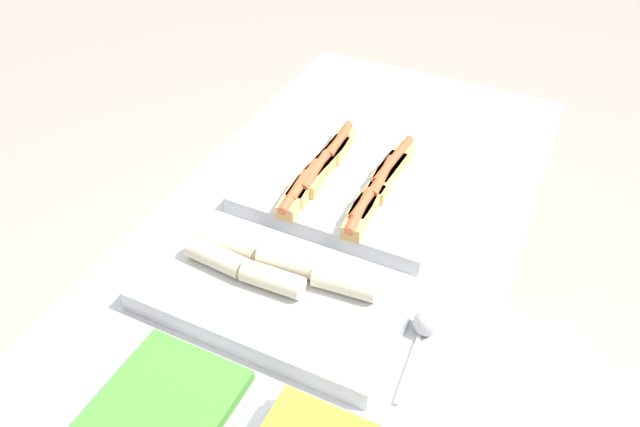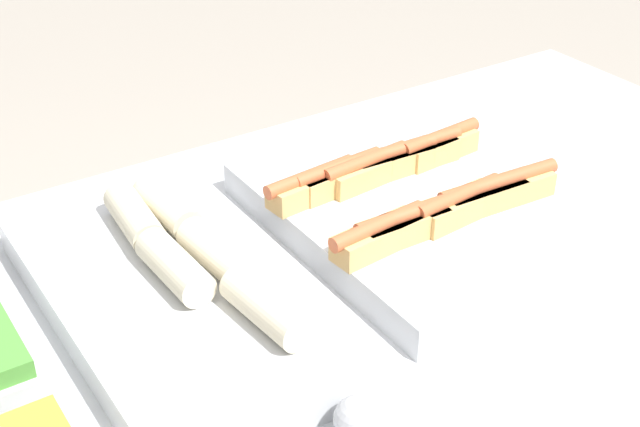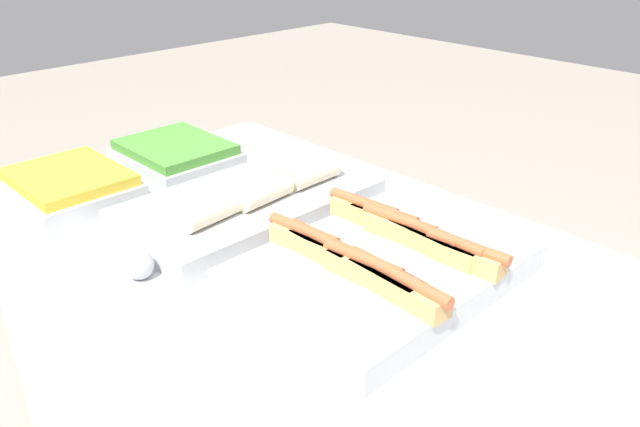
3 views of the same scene
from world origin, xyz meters
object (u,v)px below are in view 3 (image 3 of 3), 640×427
(tray_hotdogs, at_px, (384,263))
(tray_side_front, at_px, (70,187))
(serving_spoon_near, at_px, (137,264))
(tray_wraps, at_px, (253,201))
(tray_side_back, at_px, (176,156))

(tray_hotdogs, height_order, tray_side_front, tray_hotdogs)
(tray_hotdogs, relative_size, serving_spoon_near, 2.35)
(tray_hotdogs, distance_m, serving_spoon_near, 0.45)
(tray_wraps, relative_size, serving_spoon_near, 2.59)
(tray_side_front, bearing_deg, tray_side_back, 90.00)
(tray_hotdogs, distance_m, tray_side_front, 0.77)
(tray_side_back, bearing_deg, tray_hotdogs, -2.15)
(tray_hotdogs, xyz_separation_m, serving_spoon_near, (-0.33, -0.31, -0.01))
(tray_hotdogs, bearing_deg, tray_side_front, -160.66)
(tray_side_front, bearing_deg, tray_hotdogs, 19.34)
(tray_side_front, bearing_deg, serving_spoon_near, -8.23)
(serving_spoon_near, bearing_deg, tray_side_back, 139.64)
(serving_spoon_near, bearing_deg, tray_side_front, 171.77)
(tray_side_front, height_order, tray_side_back, same)
(serving_spoon_near, bearing_deg, tray_hotdogs, 43.81)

